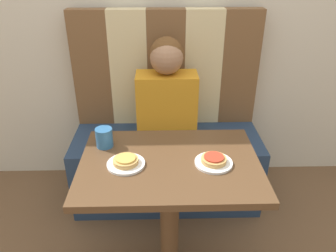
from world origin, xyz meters
TOP-DOWN VIEW (x-y plane):
  - wall_back at (0.00, 0.97)m, footprint 7.00×0.05m
  - booth_seat at (0.00, 0.64)m, footprint 1.25×0.55m
  - booth_backrest at (0.00, 0.87)m, footprint 1.25×0.10m
  - dining_table at (0.00, 0.00)m, footprint 0.86×0.61m
  - person at (0.00, 0.64)m, footprint 0.38×0.23m
  - plate_left at (-0.21, -0.03)m, footprint 0.18×0.18m
  - plate_right at (0.21, -0.03)m, footprint 0.18×0.18m
  - pizza_left at (-0.21, -0.03)m, footprint 0.12×0.12m
  - pizza_right at (0.21, -0.03)m, footprint 0.12×0.12m
  - drinking_cup at (-0.33, 0.15)m, footprint 0.09×0.09m

SIDE VIEW (x-z plane):
  - booth_seat at x=0.00m, z-range 0.00..0.50m
  - dining_table at x=0.00m, z-range 0.24..0.96m
  - plate_left at x=-0.21m, z-range 0.71..0.73m
  - plate_right at x=0.21m, z-range 0.71..0.73m
  - pizza_left at x=-0.21m, z-range 0.72..0.75m
  - pizza_right at x=0.21m, z-range 0.72..0.75m
  - drinking_cup at x=-0.33m, z-range 0.71..0.81m
  - person at x=0.00m, z-range 0.50..1.15m
  - booth_backrest at x=0.00m, z-range 0.50..1.28m
  - wall_back at x=0.00m, z-range 0.00..2.60m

